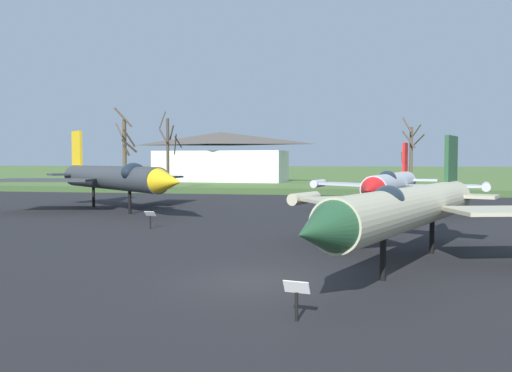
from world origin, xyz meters
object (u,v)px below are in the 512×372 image
at_px(jet_fighter_front_right, 410,207).
at_px(info_placard_front_right, 297,296).
at_px(jet_fighter_front_left, 114,177).
at_px(jet_fighter_rear_left, 392,184).
at_px(visitor_building, 221,158).
at_px(info_placard_front_left, 150,218).
at_px(info_placard_rear_left, 367,221).

distance_m(jet_fighter_front_right, info_placard_front_right, 7.66).
distance_m(jet_fighter_front_left, info_placard_front_right, 27.77).
height_order(jet_fighter_front_left, info_placard_front_right, jet_fighter_front_left).
height_order(jet_fighter_front_right, jet_fighter_rear_left, jet_fighter_rear_left).
height_order(info_placard_front_right, visitor_building, visitor_building).
relative_size(info_placard_front_left, info_placard_front_right, 1.01).
height_order(jet_fighter_rear_left, info_placard_rear_left, jet_fighter_rear_left).
distance_m(info_placard_front_left, visitor_building, 62.36).
xyz_separation_m(jet_fighter_front_left, info_placard_front_right, (15.47, -22.99, -1.84)).
relative_size(jet_fighter_front_right, jet_fighter_rear_left, 0.94).
bearing_deg(visitor_building, jet_fighter_front_right, -70.52).
distance_m(info_placard_front_right, jet_fighter_rear_left, 23.16).
height_order(info_placard_front_left, info_placard_front_right, info_placard_front_left).
xyz_separation_m(info_placard_front_left, info_placard_rear_left, (11.18, 1.07, -0.05)).
bearing_deg(info_placard_front_right, info_placard_rear_left, 82.83).
relative_size(jet_fighter_front_left, info_placard_front_right, 15.75).
bearing_deg(visitor_building, jet_fighter_rear_left, -64.76).
distance_m(jet_fighter_front_left, jet_fighter_rear_left, 19.16).
bearing_deg(jet_fighter_front_left, visitor_building, 96.14).
height_order(jet_fighter_front_right, visitor_building, visitor_building).
xyz_separation_m(info_placard_front_left, info_placard_front_right, (9.24, -14.31, -0.02)).
bearing_deg(jet_fighter_rear_left, visitor_building, 115.24).
bearing_deg(jet_fighter_rear_left, jet_fighter_front_left, 179.48).
distance_m(info_placard_front_right, info_placard_rear_left, 15.49).
bearing_deg(jet_fighter_front_right, info_placard_front_left, 148.91).
bearing_deg(jet_fighter_front_left, jet_fighter_front_right, -40.96).
height_order(jet_fighter_front_left, jet_fighter_front_right, jet_fighter_front_left).
relative_size(jet_fighter_front_left, jet_fighter_rear_left, 1.02).
bearing_deg(jet_fighter_front_right, visitor_building, 109.48).
xyz_separation_m(jet_fighter_front_left, info_placard_rear_left, (17.40, -7.62, -1.88)).
bearing_deg(jet_fighter_front_left, info_placard_rear_left, -23.65).
height_order(jet_fighter_front_right, info_placard_rear_left, jet_fighter_front_right).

